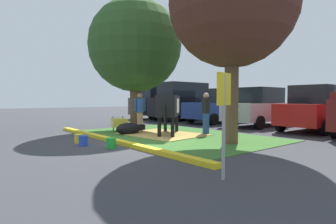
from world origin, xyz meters
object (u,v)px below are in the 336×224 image
(shade_tree_right, at_px, (232,4))
(person_visitor_near, at_px, (206,112))
(parking_sign, at_px, (224,105))
(sedan_blue, at_px, (218,106))
(calf_lying, at_px, (129,129))
(suv_dark_grey, at_px, (161,101))
(sedan_red, at_px, (317,109))
(cow_holstein, at_px, (169,106))
(suv_black, at_px, (183,101))
(bucket_yellow, at_px, (79,138))
(bucket_green, at_px, (111,143))
(person_handler, at_px, (140,111))
(bucket_blue, at_px, (83,140))
(wheelbarrow, at_px, (119,123))
(hatchback_white, at_px, (260,107))
(shade_tree_left, at_px, (135,46))

(shade_tree_right, height_order, person_visitor_near, shade_tree_right)
(parking_sign, distance_m, sedan_blue, 11.86)
(calf_lying, distance_m, suv_dark_grey, 9.53)
(calf_lying, height_order, sedan_red, sedan_red)
(cow_holstein, distance_m, sedan_red, 6.66)
(cow_holstein, xyz_separation_m, suv_dark_grey, (-7.64, 5.51, 0.13))
(parking_sign, height_order, suv_black, suv_black)
(person_visitor_near, height_order, sedan_blue, sedan_blue)
(bucket_yellow, relative_size, suv_black, 0.06)
(bucket_green, relative_size, sedan_red, 0.07)
(parking_sign, xyz_separation_m, suv_dark_grey, (-13.02, 8.67, -0.05))
(person_handler, bearing_deg, shade_tree_right, 6.71)
(cow_holstein, xyz_separation_m, suv_black, (-5.16, 5.44, 0.13))
(person_visitor_near, distance_m, suv_dark_grey, 9.51)
(shade_tree_right, xyz_separation_m, person_visitor_near, (-2.14, 1.13, -3.48))
(cow_holstein, distance_m, bucket_blue, 3.86)
(bucket_blue, xyz_separation_m, sedan_red, (2.77, 9.54, 0.82))
(person_handler, relative_size, parking_sign, 0.90)
(wheelbarrow, xyz_separation_m, hatchback_white, (2.52, 6.93, 0.60))
(suv_dark_grey, bearing_deg, cow_holstein, -35.79)
(shade_tree_left, distance_m, bucket_blue, 5.87)
(shade_tree_left, relative_size, suv_black, 1.31)
(cow_holstein, relative_size, bucket_green, 8.20)
(bucket_yellow, relative_size, bucket_blue, 0.94)
(hatchback_white, bearing_deg, suv_dark_grey, -177.27)
(suv_black, bearing_deg, shade_tree_left, -62.94)
(cow_holstein, distance_m, suv_black, 7.50)
(calf_lying, relative_size, suv_black, 0.28)
(cow_holstein, relative_size, wheelbarrow, 1.57)
(person_visitor_near, bearing_deg, shade_tree_right, -27.85)
(wheelbarrow, height_order, sedan_red, sedan_red)
(person_handler, distance_m, parking_sign, 7.38)
(calf_lying, bearing_deg, shade_tree_right, 18.64)
(bucket_green, height_order, hatchback_white, hatchback_white)
(shade_tree_left, distance_m, calf_lying, 4.04)
(person_visitor_near, relative_size, bucket_blue, 5.34)
(calf_lying, distance_m, suv_black, 7.94)
(cow_holstein, distance_m, bucket_green, 3.64)
(hatchback_white, bearing_deg, shade_tree_left, -114.13)
(parking_sign, xyz_separation_m, hatchback_white, (-5.04, 9.05, -0.33))
(bucket_green, bearing_deg, parking_sign, 1.03)
(wheelbarrow, distance_m, hatchback_white, 7.39)
(person_handler, relative_size, bucket_blue, 5.36)
(suv_dark_grey, bearing_deg, hatchback_white, 2.73)
(person_visitor_near, height_order, bucket_green, person_visitor_near)
(hatchback_white, bearing_deg, shade_tree_right, -65.36)
(person_visitor_near, distance_m, bucket_blue, 5.01)
(cow_holstein, height_order, suv_dark_grey, suv_dark_grey)
(person_handler, distance_m, sedan_red, 7.81)
(shade_tree_left, xyz_separation_m, suv_black, (-2.83, 5.53, -2.59))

